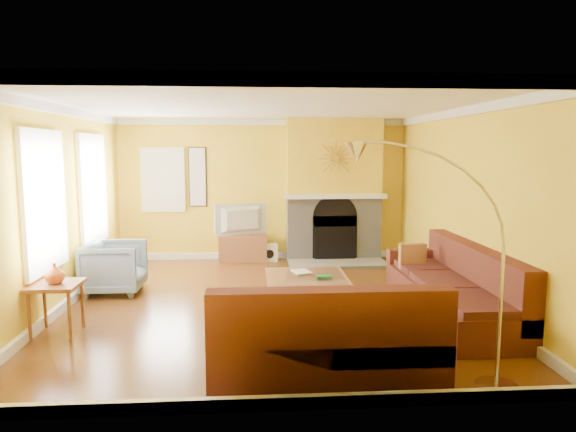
{
  "coord_description": "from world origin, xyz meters",
  "views": [
    {
      "loc": [
        -0.2,
        -6.93,
        2.12
      ],
      "look_at": [
        0.31,
        0.4,
        1.17
      ],
      "focal_mm": 32.0,
      "sensor_mm": 36.0,
      "label": 1
    }
  ],
  "objects": [
    {
      "name": "media_console",
      "position": [
        -0.4,
        2.75,
        0.25
      ],
      "size": [
        0.9,
        0.41,
        0.5
      ],
      "primitive_type": "cube",
      "color": "#935835",
      "rests_on": "floor"
    },
    {
      "name": "hearth",
      "position": [
        1.35,
        2.25,
        0.03
      ],
      "size": [
        1.8,
        0.7,
        0.06
      ],
      "primitive_type": "cube",
      "color": "gray",
      "rests_on": "floor"
    },
    {
      "name": "arc_lamp",
      "position": [
        1.34,
        -2.77,
        1.09
      ],
      "size": [
        1.38,
        0.36,
        2.17
      ],
      "primitive_type": null,
      "color": "silver",
      "rests_on": "floor"
    },
    {
      "name": "tv",
      "position": [
        -0.4,
        2.75,
        0.8
      ],
      "size": [
        1.02,
        0.48,
        0.6
      ],
      "primitive_type": "imported",
      "rotation": [
        0.0,
        0.0,
        3.49
      ],
      "color": "black",
      "rests_on": "media_console"
    },
    {
      "name": "mantel",
      "position": [
        1.35,
        2.56,
        1.25
      ],
      "size": [
        1.92,
        0.22,
        0.08
      ],
      "primitive_type": "cube",
      "color": "white",
      "rests_on": "fireplace"
    },
    {
      "name": "sunburst",
      "position": [
        1.35,
        2.57,
        1.95
      ],
      "size": [
        0.7,
        0.04,
        0.7
      ],
      "primitive_type": null,
      "color": "olive",
      "rests_on": "fireplace"
    },
    {
      "name": "armchair",
      "position": [
        -2.25,
        0.67,
        0.38
      ],
      "size": [
        0.85,
        0.82,
        0.77
      ],
      "primitive_type": "imported",
      "rotation": [
        0.0,
        0.0,
        1.57
      ],
      "color": "slate",
      "rests_on": "floor"
    },
    {
      "name": "wall_left",
      "position": [
        -2.76,
        0.0,
        1.35
      ],
      "size": [
        0.02,
        6.0,
        2.7
      ],
      "primitive_type": "cube",
      "color": "yellow",
      "rests_on": "ground"
    },
    {
      "name": "wall_front",
      "position": [
        0.0,
        -3.01,
        1.35
      ],
      "size": [
        5.5,
        0.02,
        2.7
      ],
      "primitive_type": "cube",
      "color": "yellow",
      "rests_on": "ground"
    },
    {
      "name": "fireplace",
      "position": [
        1.35,
        2.8,
        1.35
      ],
      "size": [
        1.8,
        0.4,
        2.7
      ],
      "primitive_type": null,
      "color": "gray",
      "rests_on": "floor"
    },
    {
      "name": "vase",
      "position": [
        -2.46,
        -1.04,
        0.72
      ],
      "size": [
        0.23,
        0.23,
        0.24
      ],
      "primitive_type": "imported",
      "color": "orange",
      "rests_on": "side_table"
    },
    {
      "name": "coffee_table",
      "position": [
        0.52,
        -0.19,
        0.21
      ],
      "size": [
        1.09,
        1.09,
        0.43
      ],
      "primitive_type": null,
      "color": "white",
      "rests_on": "floor"
    },
    {
      "name": "wall_back",
      "position": [
        0.0,
        3.01,
        1.35
      ],
      "size": [
        5.5,
        0.02,
        2.7
      ],
      "primitive_type": "cube",
      "color": "yellow",
      "rests_on": "ground"
    },
    {
      "name": "subwoofer",
      "position": [
        0.11,
        2.77,
        0.16
      ],
      "size": [
        0.31,
        0.31,
        0.31
      ],
      "primitive_type": "cube",
      "color": "white",
      "rests_on": "floor"
    },
    {
      "name": "baseboard",
      "position": [
        0.0,
        0.0,
        0.06
      ],
      "size": [
        5.5,
        6.0,
        0.12
      ],
      "primitive_type": null,
      "color": "white",
      "rests_on": "floor"
    },
    {
      "name": "rug",
      "position": [
        0.77,
        -0.77,
        0.01
      ],
      "size": [
        2.4,
        1.8,
        0.02
      ],
      "primitive_type": "cube",
      "color": "beige",
      "rests_on": "floor"
    },
    {
      "name": "ceiling",
      "position": [
        0.0,
        0.0,
        2.71
      ],
      "size": [
        5.5,
        6.0,
        0.02
      ],
      "primitive_type": "cube",
      "color": "white",
      "rests_on": "ground"
    },
    {
      "name": "sectional_sofa",
      "position": [
        1.07,
        -1.0,
        0.45
      ],
      "size": [
        3.37,
        3.41,
        0.9
      ],
      "primitive_type": null,
      "color": "#5B261D",
      "rests_on": "floor"
    },
    {
      "name": "side_table",
      "position": [
        -2.46,
        -1.04,
        0.3
      ],
      "size": [
        0.54,
        0.54,
        0.6
      ],
      "primitive_type": null,
      "color": "#935835",
      "rests_on": "floor"
    },
    {
      "name": "window_left_near",
      "position": [
        -2.72,
        1.3,
        1.5
      ],
      "size": [
        0.06,
        1.22,
        1.72
      ],
      "primitive_type": "cube",
      "color": "white",
      "rests_on": "wall_left"
    },
    {
      "name": "window_back",
      "position": [
        -1.9,
        2.96,
        1.55
      ],
      "size": [
        0.82,
        0.06,
        1.22
      ],
      "primitive_type": "cube",
      "color": "white",
      "rests_on": "wall_back"
    },
    {
      "name": "book",
      "position": [
        0.35,
        -0.08,
        0.44
      ],
      "size": [
        0.29,
        0.34,
        0.03
      ],
      "primitive_type": "imported",
      "rotation": [
        0.0,
        0.0,
        0.26
      ],
      "color": "white",
      "rests_on": "coffee_table"
    },
    {
      "name": "wall_right",
      "position": [
        2.76,
        0.0,
        1.35
      ],
      "size": [
        0.02,
        6.0,
        2.7
      ],
      "primitive_type": "cube",
      "color": "yellow",
      "rests_on": "ground"
    },
    {
      "name": "crown_molding",
      "position": [
        0.0,
        0.0,
        2.64
      ],
      "size": [
        5.5,
        6.0,
        0.12
      ],
      "primitive_type": null,
      "color": "white",
      "rests_on": "ceiling"
    },
    {
      "name": "window_left_far",
      "position": [
        -2.72,
        -0.6,
        1.5
      ],
      "size": [
        0.06,
        1.22,
        1.72
      ],
      "primitive_type": "cube",
      "color": "white",
      "rests_on": "wall_left"
    },
    {
      "name": "floor",
      "position": [
        0.0,
        0.0,
        -0.01
      ],
      "size": [
        5.5,
        6.0,
        0.02
      ],
      "primitive_type": "cube",
      "color": "brown",
      "rests_on": "ground"
    },
    {
      "name": "wall_art",
      "position": [
        -1.25,
        2.97,
        1.6
      ],
      "size": [
        0.34,
        0.04,
        1.14
      ],
      "primitive_type": "cube",
      "color": "white",
      "rests_on": "wall_back"
    }
  ]
}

